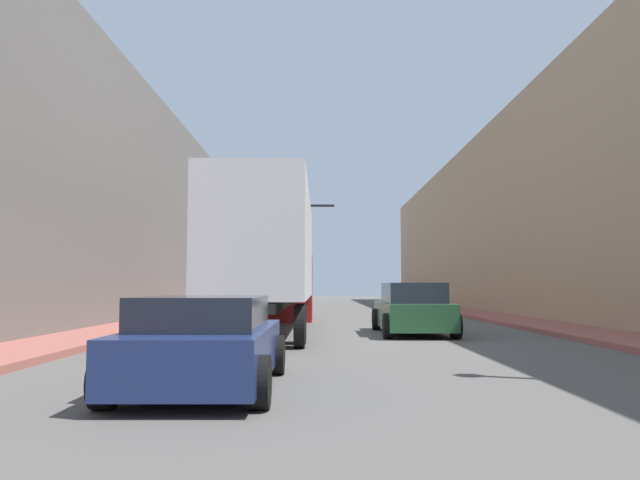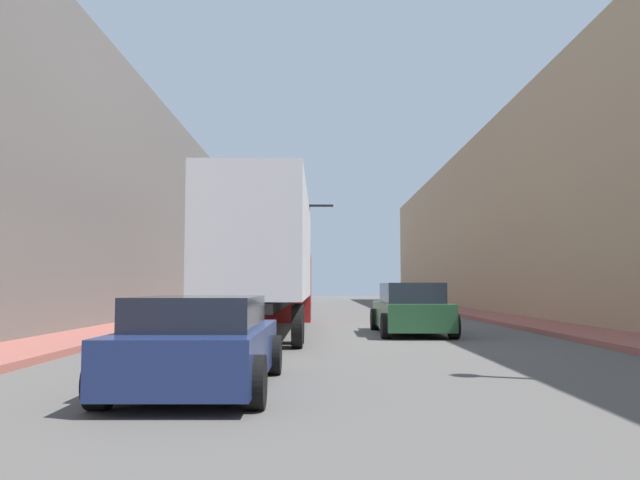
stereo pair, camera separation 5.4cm
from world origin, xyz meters
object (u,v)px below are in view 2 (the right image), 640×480
semi_truck (269,257)px  suv_car (411,310)px  traffic_signal_gantry (257,232)px  sedan_car (202,344)px

semi_truck → suv_car: size_ratio=2.87×
suv_car → traffic_signal_gantry: (-6.26, 15.47, 3.70)m
suv_car → traffic_signal_gantry: 17.10m
semi_truck → suv_car: 4.87m
traffic_signal_gantry → sedan_car: bearing=-85.9°
suv_car → traffic_signal_gantry: traffic_signal_gantry is taller
sedan_car → traffic_signal_gantry: size_ratio=0.68×
sedan_car → traffic_signal_gantry: traffic_signal_gantry is taller
traffic_signal_gantry → semi_truck: bearing=-82.6°
sedan_car → semi_truck: bearing=89.9°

